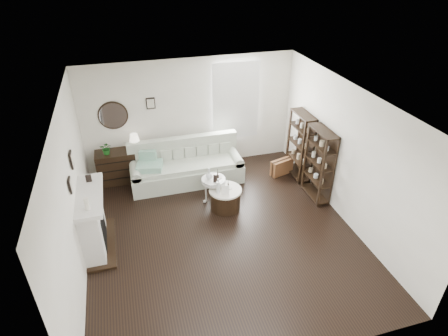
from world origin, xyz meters
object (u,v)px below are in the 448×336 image
object	(u,v)px
sofa	(186,168)
drum_table	(225,199)
pedestal_table	(214,181)
dresser	(123,166)

from	to	relation	value
sofa	drum_table	xyz separation A→B (m)	(0.58, -1.32, -0.09)
sofa	drum_table	bearing A→B (deg)	-66.49
drum_table	pedestal_table	world-z (taller)	pedestal_table
drum_table	pedestal_table	distance (m)	0.45
drum_table	pedestal_table	xyz separation A→B (m)	(-0.19, 0.24, 0.33)
dresser	pedestal_table	bearing A→B (deg)	-39.24
drum_table	dresser	bearing A→B (deg)	139.32
sofa	pedestal_table	bearing A→B (deg)	-70.33
dresser	pedestal_table	distance (m)	2.34
dresser	drum_table	distance (m)	2.63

